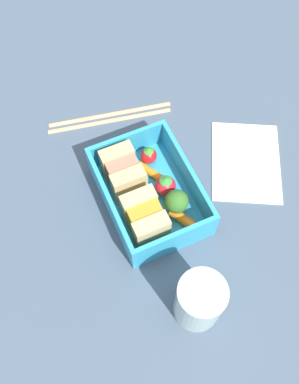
# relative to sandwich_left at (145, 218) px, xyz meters

# --- Properties ---
(ground_plane) EXTENTS (1.20, 1.20, 0.02)m
(ground_plane) POSITION_rel_sandwich_left_xyz_m (0.04, -0.02, -0.05)
(ground_plane) COLOR #435465
(bento_tray) EXTENTS (0.17, 0.12, 0.01)m
(bento_tray) POSITION_rel_sandwich_left_xyz_m (0.04, -0.02, -0.03)
(bento_tray) COLOR #2D98C1
(bento_tray) RESTS_ON ground_plane
(bento_rim) EXTENTS (0.17, 0.12, 0.05)m
(bento_rim) POSITION_rel_sandwich_left_xyz_m (0.04, -0.02, -0.00)
(bento_rim) COLOR #2D98C1
(bento_rim) RESTS_ON bento_tray
(sandwich_left) EXTENTS (0.06, 0.05, 0.05)m
(sandwich_left) POSITION_rel_sandwich_left_xyz_m (0.00, 0.00, 0.00)
(sandwich_left) COLOR tan
(sandwich_left) RESTS_ON bento_tray
(sandwich_center_left) EXTENTS (0.06, 0.05, 0.05)m
(sandwich_center_left) POSITION_rel_sandwich_left_xyz_m (0.07, 0.00, 0.00)
(sandwich_center_left) COLOR tan
(sandwich_center_left) RESTS_ON bento_tray
(carrot_stick_left) EXTENTS (0.05, 0.03, 0.01)m
(carrot_stick_left) POSITION_rel_sandwich_left_xyz_m (-0.02, -0.05, -0.02)
(carrot_stick_left) COLOR orange
(carrot_stick_left) RESTS_ON bento_tray
(broccoli_floret) EXTENTS (0.03, 0.03, 0.04)m
(broccoli_floret) POSITION_rel_sandwich_left_xyz_m (0.00, -0.05, -0.00)
(broccoli_floret) COLOR #8ED267
(broccoli_floret) RESTS_ON bento_tray
(strawberry_left) EXTENTS (0.03, 0.03, 0.04)m
(strawberry_left) POSITION_rel_sandwich_left_xyz_m (0.04, -0.05, -0.01)
(strawberry_left) COLOR red
(strawberry_left) RESTS_ON bento_tray
(carrot_stick_far_left) EXTENTS (0.05, 0.03, 0.01)m
(carrot_stick_far_left) POSITION_rel_sandwich_left_xyz_m (0.07, -0.04, -0.02)
(carrot_stick_far_left) COLOR orange
(carrot_stick_far_left) RESTS_ON bento_tray
(strawberry_far_left) EXTENTS (0.02, 0.02, 0.03)m
(strawberry_far_left) POSITION_rel_sandwich_left_xyz_m (0.09, -0.05, -0.01)
(strawberry_far_left) COLOR red
(strawberry_far_left) RESTS_ON bento_tray
(chopstick_pair) EXTENTS (0.06, 0.20, 0.01)m
(chopstick_pair) POSITION_rel_sandwich_left_xyz_m (0.20, -0.03, -0.03)
(chopstick_pair) COLOR tan
(chopstick_pair) RESTS_ON ground_plane
(drinking_glass) EXTENTS (0.06, 0.06, 0.09)m
(drinking_glass) POSITION_rel_sandwich_left_xyz_m (-0.13, -0.01, 0.01)
(drinking_glass) COLOR silver
(drinking_glass) RESTS_ON ground_plane
(folded_napkin) EXTENTS (0.17, 0.15, 0.00)m
(folded_napkin) POSITION_rel_sandwich_left_xyz_m (0.04, -0.18, -0.04)
(folded_napkin) COLOR white
(folded_napkin) RESTS_ON ground_plane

